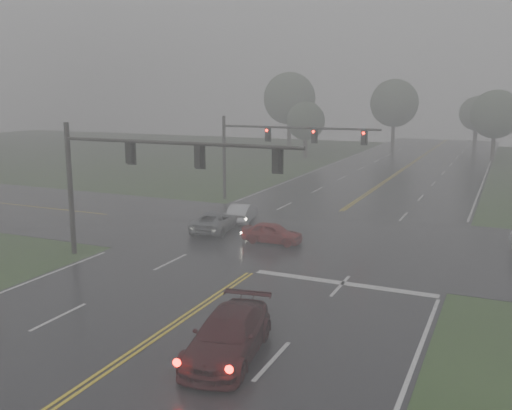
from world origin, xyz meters
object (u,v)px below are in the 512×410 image
at_px(sedan_maroon, 228,357).
at_px(car_grey, 216,231).
at_px(signal_gantry_near, 133,166).
at_px(signal_gantry_far, 270,142).
at_px(sedan_silver, 242,222).
at_px(sedan_red, 272,243).

relative_size(sedan_maroon, car_grey, 1.12).
height_order(signal_gantry_near, signal_gantry_far, signal_gantry_near).
bearing_deg(signal_gantry_far, sedan_silver, -81.71).
bearing_deg(car_grey, signal_gantry_near, 78.67).
relative_size(car_grey, signal_gantry_near, 0.34).
bearing_deg(signal_gantry_far, car_grey, -86.36).
relative_size(car_grey, signal_gantry_far, 0.35).
bearing_deg(signal_gantry_far, signal_gantry_near, -89.62).
xyz_separation_m(sedan_red, signal_gantry_far, (-5.01, 11.45, 4.76)).
bearing_deg(signal_gantry_near, sedan_red, 52.36).
height_order(car_grey, signal_gantry_far, signal_gantry_far).
relative_size(sedan_silver, signal_gantry_near, 0.29).
xyz_separation_m(sedan_maroon, sedan_red, (-4.24, 13.94, 0.00)).
xyz_separation_m(sedan_maroon, signal_gantry_near, (-9.13, 7.59, 4.98)).
distance_m(sedan_maroon, sedan_red, 14.57).
bearing_deg(signal_gantry_near, signal_gantry_far, 90.38).
distance_m(sedan_red, signal_gantry_near, 9.44).
height_order(sedan_maroon, signal_gantry_near, signal_gantry_near).
xyz_separation_m(sedan_red, sedan_silver, (-3.96, 4.22, 0.00)).
distance_m(car_grey, signal_gantry_far, 11.27).
relative_size(sedan_red, car_grey, 0.78).
bearing_deg(sedan_red, signal_gantry_near, 140.72).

